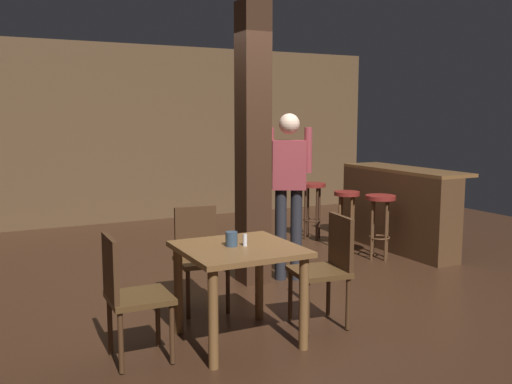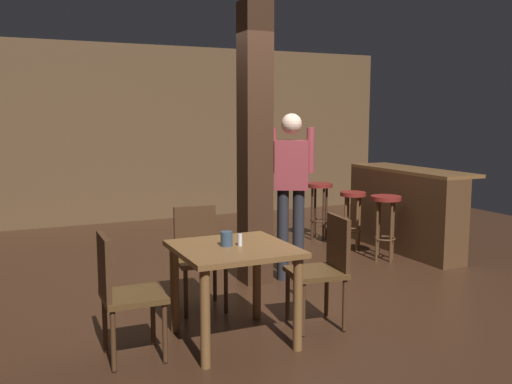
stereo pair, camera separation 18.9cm
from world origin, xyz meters
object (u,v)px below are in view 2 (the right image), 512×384
(chair_east, at_px, (325,265))
(bar_stool_near, at_px, (385,212))
(bar_stool_mid, at_px, (353,207))
(napkin_cup, at_px, (227,239))
(standing_person, at_px, (291,184))
(chair_north, at_px, (198,252))
(chair_west, at_px, (122,290))
(bar_counter, at_px, (404,209))
(salt_shaker, at_px, (240,240))
(bar_stool_far, at_px, (319,197))
(dining_table, at_px, (234,264))

(chair_east, xyz_separation_m, bar_stool_near, (1.76, 1.52, 0.07))
(bar_stool_near, relative_size, bar_stool_mid, 1.03)
(napkin_cup, bearing_deg, standing_person, 45.57)
(chair_north, bearing_deg, chair_east, -46.62)
(chair_east, height_order, napkin_cup, chair_east)
(chair_west, relative_size, bar_counter, 0.49)
(chair_west, bearing_deg, chair_north, 44.15)
(bar_counter, bearing_deg, chair_north, -162.62)
(napkin_cup, distance_m, bar_stool_mid, 3.28)
(salt_shaker, relative_size, bar_stool_far, 0.12)
(dining_table, relative_size, bar_stool_far, 1.09)
(salt_shaker, bearing_deg, bar_stool_mid, 40.75)
(napkin_cup, xyz_separation_m, bar_stool_near, (2.59, 1.47, -0.21))
(chair_east, relative_size, bar_stool_mid, 1.20)
(dining_table, distance_m, bar_stool_far, 3.69)
(dining_table, relative_size, bar_stool_mid, 1.15)
(chair_west, bearing_deg, bar_counter, 24.45)
(salt_shaker, bearing_deg, chair_west, 178.87)
(bar_counter, bearing_deg, bar_stool_far, 121.35)
(chair_west, distance_m, bar_stool_near, 3.69)
(chair_east, distance_m, salt_shaker, 0.79)
(bar_stool_mid, height_order, bar_stool_far, bar_stool_far)
(chair_east, bearing_deg, salt_shaker, 179.68)
(salt_shaker, relative_size, bar_stool_mid, 0.12)
(salt_shaker, xyz_separation_m, standing_person, (1.10, 1.26, 0.22))
(chair_west, height_order, bar_counter, bar_counter)
(standing_person, bearing_deg, salt_shaker, -131.21)
(chair_north, distance_m, bar_stool_near, 2.63)
(standing_person, relative_size, bar_stool_mid, 2.32)
(dining_table, distance_m, salt_shaker, 0.19)
(chair_west, xyz_separation_m, salt_shaker, (0.88, -0.02, 0.27))
(napkin_cup, xyz_separation_m, bar_stool_far, (2.46, 2.76, -0.21))
(chair_west, relative_size, chair_north, 1.00)
(bar_counter, xyz_separation_m, bar_stool_mid, (-0.55, 0.33, 0.02))
(chair_east, relative_size, standing_person, 0.52)
(bar_counter, height_order, bar_stool_mid, bar_counter)
(chair_north, bearing_deg, standing_person, 20.60)
(standing_person, xyz_separation_m, bar_stool_near, (1.39, 0.25, -0.43))
(chair_east, height_order, salt_shaker, chair_east)
(chair_north, height_order, napkin_cup, chair_north)
(bar_stool_near, bearing_deg, napkin_cup, -150.41)
(chair_north, distance_m, chair_east, 1.14)
(napkin_cup, bearing_deg, chair_west, -178.28)
(salt_shaker, distance_m, bar_stool_near, 2.93)
(bar_stool_near, bearing_deg, chair_east, -139.24)
(bar_stool_far, bearing_deg, standing_person, -129.51)
(chair_east, bearing_deg, bar_stool_near, 40.76)
(standing_person, height_order, bar_stool_far, standing_person)
(bar_counter, bearing_deg, chair_east, -141.66)
(chair_east, relative_size, napkin_cup, 8.17)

